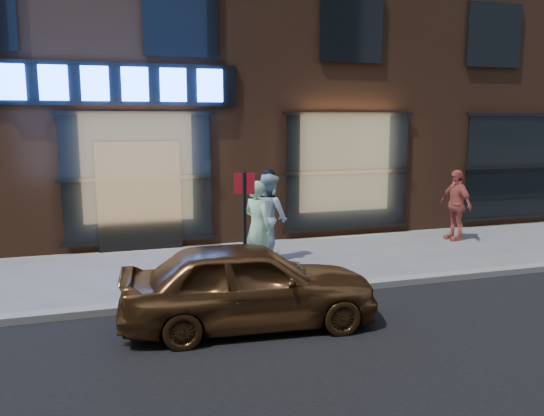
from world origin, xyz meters
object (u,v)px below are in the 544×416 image
Objects in this scene: gold_sedan at (249,284)px; man_cap at (269,217)px; passerby at (455,205)px; sign_post at (245,223)px; man_bowtie at (257,226)px.

man_cap is at bearing -16.70° from gold_sedan.
passerby is at bearing -53.55° from gold_sedan.
gold_sedan is at bearing -85.33° from sign_post.
passerby is at bearing -104.43° from man_cap.
sign_post is at bearing -6.94° from gold_sedan.
man_bowtie reaches higher than passerby.
man_cap is at bearing -60.95° from man_bowtie.
man_bowtie is 1.03× the size of passerby.
man_cap is at bearing 80.18° from sign_post.
sign_post is at bearing -70.66° from passerby.
man_bowtie is 0.96× the size of man_cap.
sign_post is at bearing 128.00° from man_bowtie.
man_bowtie is 0.85× the size of sign_post.
man_cap is at bearing -89.06° from passerby.
passerby is 6.46m from sign_post.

